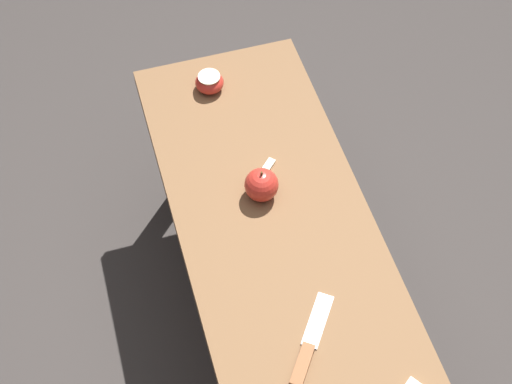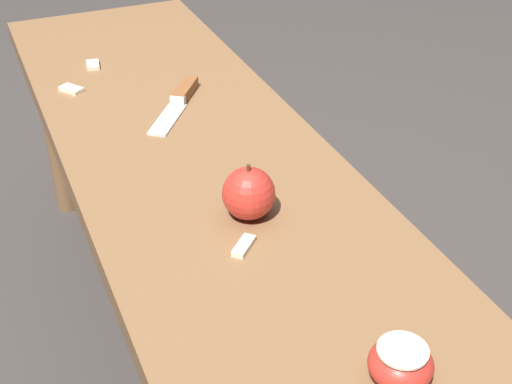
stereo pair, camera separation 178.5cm
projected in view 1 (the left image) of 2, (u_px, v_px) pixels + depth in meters
The scene contains 6 objects.
ground_plane at pixel (290, 373), 1.79m from camera, with size 8.00×8.00×0.00m, color #383330.
wooden_bench at pixel (297, 303), 1.46m from camera, with size 1.33×0.40×0.47m.
knife at pixel (307, 352), 1.31m from camera, with size 0.18×0.14×0.02m.
apple_whole at pixel (261, 185), 1.49m from camera, with size 0.07×0.07×0.08m.
apple_cut at pixel (209, 82), 1.68m from camera, with size 0.07×0.07×0.04m.
apple_slice_near_bowl at pixel (268, 167), 1.56m from camera, with size 0.04×0.04×0.01m.
Camera 1 is at (0.59, -0.26, 1.73)m, focal length 50.00 mm.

